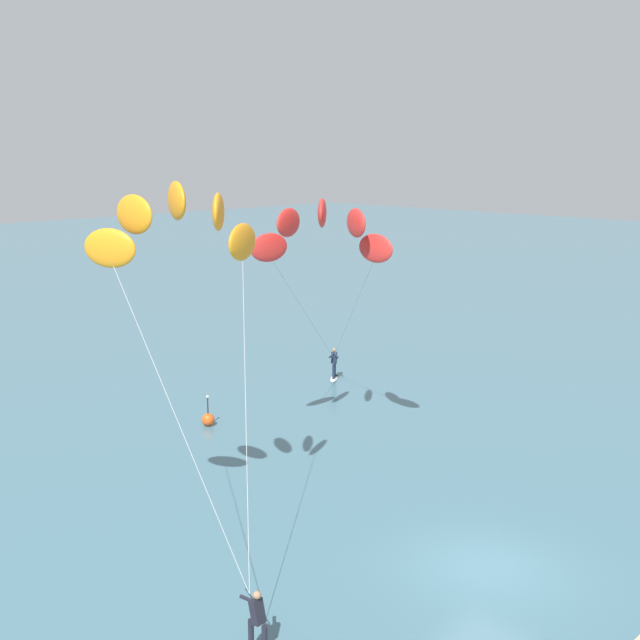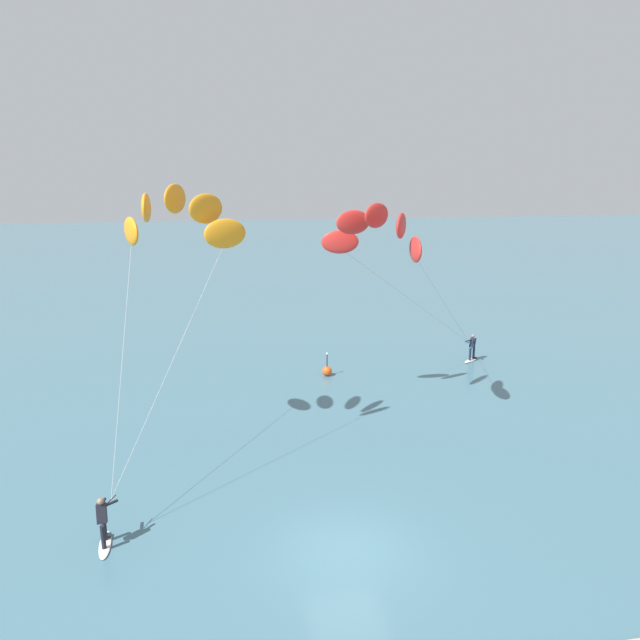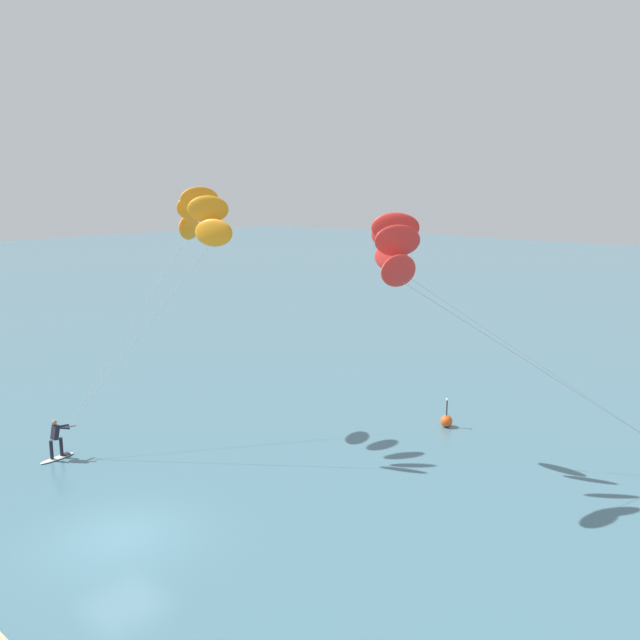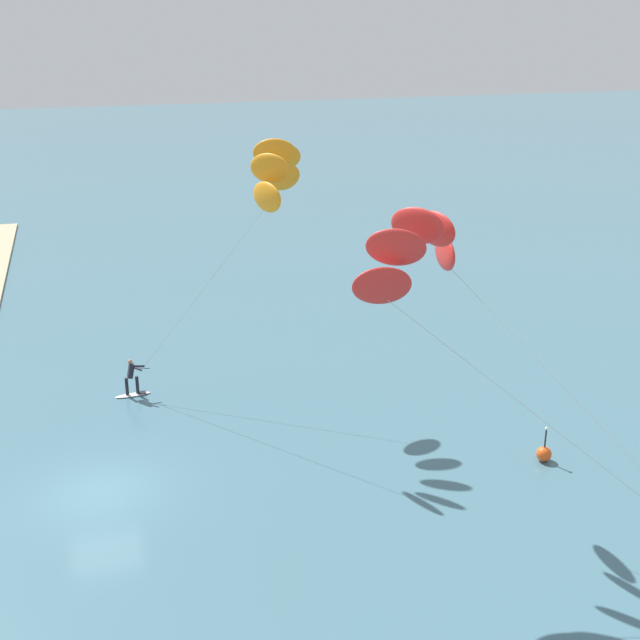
# 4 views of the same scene
# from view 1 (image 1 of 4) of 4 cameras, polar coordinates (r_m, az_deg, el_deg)

# --- Properties ---
(ground_plane) EXTENTS (240.00, 240.00, 0.00)m
(ground_plane) POSITION_cam_1_polar(r_m,az_deg,el_deg) (25.29, 11.53, -16.41)
(ground_plane) COLOR #426B7A
(kitesurfer_nearshore) EXTENTS (5.24, 8.19, 10.97)m
(kitesurfer_nearshore) POSITION_cam_1_polar(r_m,az_deg,el_deg) (23.59, -9.64, 5.61)
(kitesurfer_nearshore) COLOR white
(kitesurfer_nearshore) RESTS_ON ground
(kitesurfer_mid_water) EXTENTS (11.08, 9.99, 10.05)m
(kitesurfer_mid_water) POSITION_cam_1_polar(r_m,az_deg,el_deg) (31.70, 0.19, 5.66)
(kitesurfer_mid_water) COLOR white
(kitesurfer_mid_water) RESTS_ON ground
(marker_buoy) EXTENTS (0.56, 0.56, 1.38)m
(marker_buoy) POSITION_cam_1_polar(r_m,az_deg,el_deg) (36.53, -7.75, -6.81)
(marker_buoy) COLOR #EA5119
(marker_buoy) RESTS_ON ground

